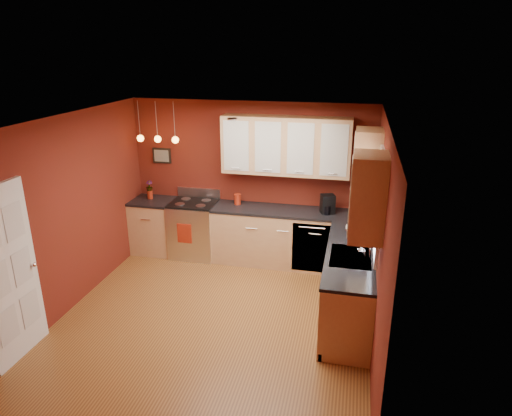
% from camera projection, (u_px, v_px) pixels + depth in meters
% --- Properties ---
extents(floor, '(4.20, 4.20, 0.00)m').
position_uv_depth(floor, '(215.00, 318.00, 6.07)').
color(floor, '#9A632C').
rests_on(floor, ground).
extents(ceiling, '(4.00, 4.20, 0.02)m').
position_uv_depth(ceiling, '(208.00, 121.00, 5.19)').
color(ceiling, white).
rests_on(ceiling, wall_back).
extents(wall_back, '(4.00, 0.02, 2.60)m').
position_uv_depth(wall_back, '(251.00, 181.00, 7.56)').
color(wall_back, maroon).
rests_on(wall_back, floor).
extents(wall_front, '(4.00, 0.02, 2.60)m').
position_uv_depth(wall_front, '(132.00, 322.00, 3.70)').
color(wall_front, maroon).
rests_on(wall_front, floor).
extents(wall_left, '(0.02, 4.20, 2.60)m').
position_uv_depth(wall_left, '(68.00, 215.00, 6.04)').
color(wall_left, maroon).
rests_on(wall_left, floor).
extents(wall_right, '(0.02, 4.20, 2.60)m').
position_uv_depth(wall_right, '(379.00, 241.00, 5.22)').
color(wall_right, maroon).
rests_on(wall_right, floor).
extents(base_cabinets_back_left, '(0.70, 0.60, 0.90)m').
position_uv_depth(base_cabinets_back_left, '(155.00, 227.00, 7.91)').
color(base_cabinets_back_left, tan).
rests_on(base_cabinets_back_left, floor).
extents(base_cabinets_back_right, '(2.54, 0.60, 0.90)m').
position_uv_depth(base_cabinets_back_right, '(290.00, 239.00, 7.42)').
color(base_cabinets_back_right, tan).
rests_on(base_cabinets_back_right, floor).
extents(base_cabinets_right, '(0.60, 2.10, 0.90)m').
position_uv_depth(base_cabinets_right, '(348.00, 285.00, 5.98)').
color(base_cabinets_right, tan).
rests_on(base_cabinets_right, floor).
extents(counter_back_left, '(0.70, 0.62, 0.04)m').
position_uv_depth(counter_back_left, '(153.00, 201.00, 7.75)').
color(counter_back_left, black).
rests_on(counter_back_left, base_cabinets_back_left).
extents(counter_back_right, '(2.54, 0.62, 0.04)m').
position_uv_depth(counter_back_right, '(291.00, 212.00, 7.26)').
color(counter_back_right, black).
rests_on(counter_back_right, base_cabinets_back_right).
extents(counter_right, '(0.62, 2.10, 0.04)m').
position_uv_depth(counter_right, '(351.00, 253.00, 5.82)').
color(counter_right, black).
rests_on(counter_right, base_cabinets_right).
extents(gas_range, '(0.76, 0.64, 1.11)m').
position_uv_depth(gas_range, '(194.00, 228.00, 7.75)').
color(gas_range, silver).
rests_on(gas_range, floor).
extents(dishwasher_front, '(0.60, 0.02, 0.80)m').
position_uv_depth(dishwasher_front, '(311.00, 248.00, 7.07)').
color(dishwasher_front, silver).
rests_on(dishwasher_front, base_cabinets_back_right).
extents(sink, '(0.50, 0.70, 0.33)m').
position_uv_depth(sink, '(351.00, 258.00, 5.68)').
color(sink, '#95969B').
rests_on(sink, counter_right).
extents(window, '(0.06, 1.02, 1.22)m').
position_uv_depth(window, '(379.00, 201.00, 5.37)').
color(window, white).
rests_on(window, wall_right).
extents(door_left_wall, '(0.12, 0.82, 2.05)m').
position_uv_depth(door_left_wall, '(9.00, 275.00, 5.02)').
color(door_left_wall, white).
rests_on(door_left_wall, floor).
extents(upper_cabinets_back, '(2.00, 0.35, 0.90)m').
position_uv_depth(upper_cabinets_back, '(286.00, 146.00, 7.05)').
color(upper_cabinets_back, tan).
rests_on(upper_cabinets_back, wall_back).
extents(upper_cabinets_right, '(0.35, 1.95, 0.90)m').
position_uv_depth(upper_cabinets_right, '(368.00, 178.00, 5.33)').
color(upper_cabinets_right, tan).
rests_on(upper_cabinets_right, wall_right).
extents(wall_picture, '(0.32, 0.03, 0.26)m').
position_uv_depth(wall_picture, '(162.00, 156.00, 7.74)').
color(wall_picture, black).
rests_on(wall_picture, wall_back).
extents(pendant_lights, '(0.71, 0.11, 0.66)m').
position_uv_depth(pendant_lights, '(158.00, 139.00, 7.30)').
color(pendant_lights, '#95969B').
rests_on(pendant_lights, ceiling).
extents(red_canister, '(0.12, 0.12, 0.18)m').
position_uv_depth(red_canister, '(238.00, 199.00, 7.51)').
color(red_canister, '#9E2411').
rests_on(red_canister, counter_back_right).
extents(red_vase, '(0.09, 0.09, 0.14)m').
position_uv_depth(red_vase, '(150.00, 195.00, 7.79)').
color(red_vase, '#9E2411').
rests_on(red_vase, counter_back_left).
extents(flowers, '(0.14, 0.14, 0.19)m').
position_uv_depth(flowers, '(149.00, 186.00, 7.74)').
color(flowers, '#9E2411').
rests_on(flowers, red_vase).
extents(coffee_maker, '(0.25, 0.25, 0.30)m').
position_uv_depth(coffee_maker, '(327.00, 205.00, 7.09)').
color(coffee_maker, black).
rests_on(coffee_maker, counter_back_right).
extents(soap_pump, '(0.10, 0.10, 0.19)m').
position_uv_depth(soap_pump, '(361.00, 252.00, 5.57)').
color(soap_pump, white).
rests_on(soap_pump, counter_right).
extents(dish_towel, '(0.24, 0.02, 0.33)m').
position_uv_depth(dish_towel, '(184.00, 233.00, 7.44)').
color(dish_towel, '#9E2411').
rests_on(dish_towel, gas_range).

